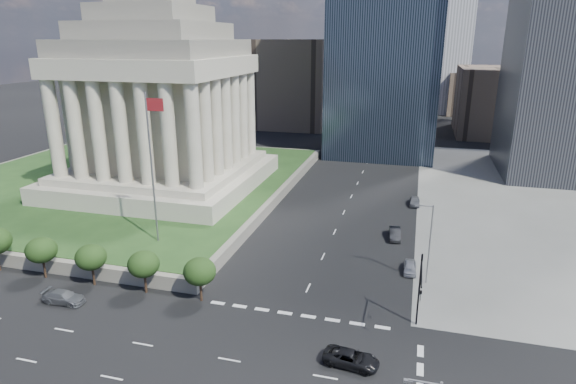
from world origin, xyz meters
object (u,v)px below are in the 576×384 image
(flagpole, at_px, (152,161))
(suv_grey, at_px, (64,297))
(traffic_signal_ne, at_px, (420,288))
(parked_sedan_mid, at_px, (395,234))
(parked_sedan_far, at_px, (415,201))
(parked_sedan_near, at_px, (410,267))
(war_memorial, at_px, (158,79))
(pickup_truck, at_px, (351,358))
(street_lamp_north, at_px, (429,240))

(flagpole, xyz_separation_m, suv_grey, (-3.78, -14.48, -12.41))
(flagpole, bearing_deg, suv_grey, -104.64)
(suv_grey, bearing_deg, traffic_signal_ne, -84.93)
(parked_sedan_mid, xyz_separation_m, parked_sedan_far, (2.50, 16.14, -0.01))
(flagpole, height_order, parked_sedan_near, flagpole)
(suv_grey, distance_m, parked_sedan_near, 41.18)
(parked_sedan_near, bearing_deg, traffic_signal_ne, -87.01)
(war_memorial, xyz_separation_m, pickup_truck, (40.93, -40.78, -20.70))
(street_lamp_north, relative_size, parked_sedan_near, 2.52)
(traffic_signal_ne, xyz_separation_m, parked_sedan_near, (-1.00, 13.66, -4.58))
(pickup_truck, height_order, parked_sedan_far, parked_sedan_far)
(war_memorial, height_order, pickup_truck, war_memorial)
(suv_grey, height_order, parked_sedan_mid, parked_sedan_mid)
(street_lamp_north, bearing_deg, war_memorial, 154.08)
(pickup_truck, xyz_separation_m, parked_sedan_far, (4.57, 46.78, 0.04))
(suv_grey, bearing_deg, parked_sedan_near, -65.52)
(traffic_signal_ne, distance_m, suv_grey, 38.61)
(traffic_signal_ne, bearing_deg, war_memorial, 143.58)
(war_memorial, relative_size, pickup_truck, 7.69)
(flagpole, distance_m, parked_sedan_mid, 35.99)
(suv_grey, xyz_separation_m, parked_sedan_far, (37.11, 44.48, 0.04))
(pickup_truck, relative_size, parked_sedan_far, 1.15)
(traffic_signal_ne, xyz_separation_m, parked_sedan_far, (-1.00, 40.30, -4.50))
(suv_grey, relative_size, parked_sedan_near, 1.23)
(street_lamp_north, bearing_deg, traffic_signal_ne, -94.19)
(pickup_truck, relative_size, parked_sedan_near, 1.28)
(street_lamp_north, distance_m, parked_sedan_near, 5.81)
(parked_sedan_mid, bearing_deg, suv_grey, -146.22)
(parked_sedan_near, xyz_separation_m, parked_sedan_far, (0.00, 26.64, 0.07))
(flagpole, relative_size, traffic_signal_ne, 2.50)
(flagpole, bearing_deg, war_memorial, 116.89)
(war_memorial, distance_m, parked_sedan_mid, 48.76)
(flagpole, distance_m, street_lamp_north, 35.95)
(suv_grey, bearing_deg, war_memorial, 11.11)
(parked_sedan_near, relative_size, parked_sedan_far, 0.90)
(flagpole, bearing_deg, parked_sedan_near, 5.75)
(street_lamp_north, height_order, parked_sedan_near, street_lamp_north)
(war_memorial, xyz_separation_m, flagpole, (12.17, -24.00, -8.29))
(suv_grey, bearing_deg, pickup_truck, -95.23)
(traffic_signal_ne, height_order, parked_sedan_far, traffic_signal_ne)
(street_lamp_north, bearing_deg, suv_grey, -158.32)
(traffic_signal_ne, height_order, parked_sedan_near, traffic_signal_ne)
(parked_sedan_mid, height_order, parked_sedan_far, parked_sedan_mid)
(flagpole, distance_m, parked_sedan_far, 46.51)
(pickup_truck, xyz_separation_m, parked_sedan_near, (4.57, 20.14, -0.03))
(traffic_signal_ne, bearing_deg, suv_grey, -173.75)
(war_memorial, height_order, traffic_signal_ne, war_memorial)
(parked_sedan_near, bearing_deg, war_memorial, 154.40)
(pickup_truck, height_order, parked_sedan_mid, parked_sedan_mid)
(street_lamp_north, relative_size, parked_sedan_far, 2.27)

